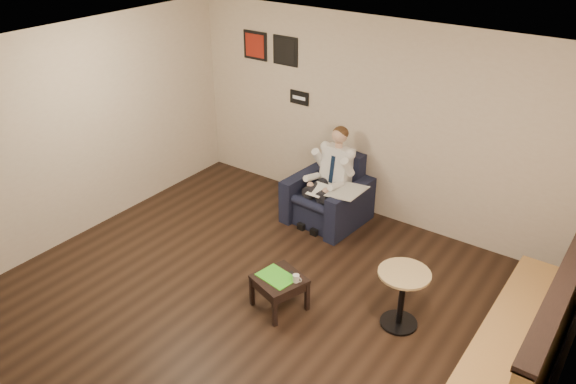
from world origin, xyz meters
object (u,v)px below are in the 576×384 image
Objects in this scene: seated_man at (323,183)px; green_folder at (276,277)px; cafe_table at (401,299)px; side_table at (279,292)px; smartphone at (292,275)px; banquette at (521,321)px; armchair at (328,191)px; coffee_mug at (296,278)px.

seated_man is 3.17× the size of green_folder.
side_table is at bearing -156.72° from cafe_table.
side_table is 3.93× the size of smartphone.
banquette is (3.03, -1.43, 0.10)m from seated_man.
armchair is 2.03m from green_folder.
smartphone is (-0.10, 0.07, -0.04)m from coffee_mug.
coffee_mug is at bearing -7.10° from smartphone.
green_folder is at bearing -164.21° from coffee_mug.
side_table is (0.59, -1.94, -0.27)m from armchair.
coffee_mug is 0.03× the size of banquette.
side_table is 1.22× the size of green_folder.
coffee_mug is at bearing 15.79° from green_folder.
seated_man is at bearing 139.86° from smartphone.
seated_man is 2.25m from cafe_table.
coffee_mug is 0.13m from smartphone.
green_folder is 3.21× the size of smartphone.
green_folder is 1.37m from cafe_table.
seated_man is 3.35m from banquette.
seated_man reaches higher than smartphone.
cafe_table is at bearing 173.50° from banquette.
cafe_table is (1.23, 0.53, 0.14)m from side_table.
seated_man is 1.94m from coffee_mug.
coffee_mug is at bearing -61.50° from seated_man.
banquette reaches higher than smartphone.
seated_man is 0.44× the size of banquette.
banquette reaches higher than coffee_mug.
coffee_mug is 0.12× the size of cafe_table.
coffee_mug is (0.22, 0.06, 0.04)m from green_folder.
banquette is at bearing -20.72° from seated_man.
seated_man is at bearing 107.16° from green_folder.
banquette is (2.46, 0.40, 0.34)m from green_folder.
coffee_mug is 1.15m from cafe_table.
green_folder is at bearing -156.90° from cafe_table.
seated_man is 1.88× the size of cafe_table.
coffee_mug is (0.77, -1.89, -0.02)m from armchair.
cafe_table is at bearing -30.77° from seated_man.
seated_man is 10.20× the size of smartphone.
armchair reaches higher than coffee_mug.
armchair is 0.21m from seated_man.
seated_man reaches higher than green_folder.
green_folder is (0.55, -1.95, -0.06)m from armchair.
cafe_table is (1.82, -1.29, -0.30)m from seated_man.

